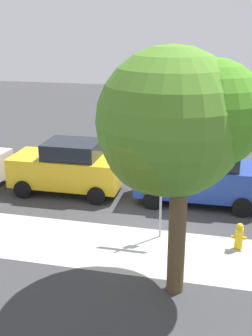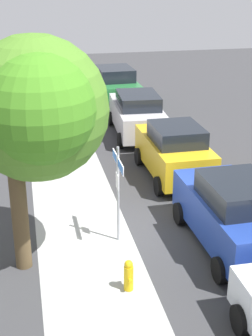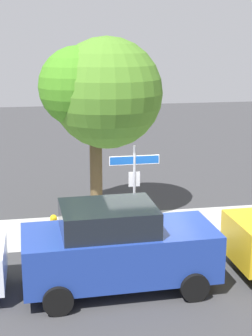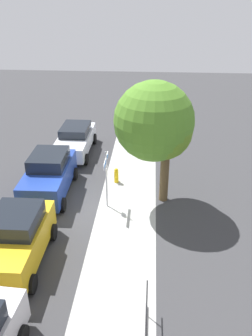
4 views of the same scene
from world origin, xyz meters
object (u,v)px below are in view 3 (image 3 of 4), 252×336
object	(u,v)px
shade_tree	(102,94)
car_blue	(118,247)
street_sign	(134,176)
fire_hydrant	(54,228)

from	to	relation	value
shade_tree	car_blue	bearing A→B (deg)	-94.19
street_sign	car_blue	size ratio (longest dim) A/B	0.62
car_blue	fire_hydrant	size ratio (longest dim) A/B	5.60
street_sign	shade_tree	world-z (taller)	shade_tree
car_blue	fire_hydrant	world-z (taller)	car_blue
street_sign	shade_tree	xyz separation A→B (m)	(-0.59, 2.05, 2.07)
shade_tree	car_blue	world-z (taller)	shade_tree
car_blue	fire_hydrant	bearing A→B (deg)	111.90
street_sign	shade_tree	size ratio (longest dim) A/B	0.48
shade_tree	car_blue	distance (m)	5.71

